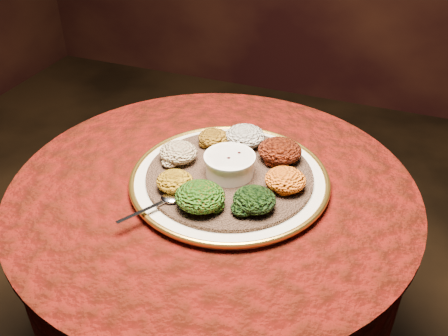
% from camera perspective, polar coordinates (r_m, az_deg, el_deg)
% --- Properties ---
extents(table, '(0.96, 0.96, 0.73)m').
position_cam_1_polar(table, '(1.29, -1.18, -8.33)').
color(table, black).
rests_on(table, ground).
extents(platter, '(0.56, 0.56, 0.02)m').
position_cam_1_polar(platter, '(1.17, 0.63, -1.27)').
color(platter, silver).
rests_on(platter, table).
extents(injera, '(0.50, 0.50, 0.01)m').
position_cam_1_polar(injera, '(1.17, 0.63, -0.84)').
color(injera, brown).
rests_on(injera, platter).
extents(stew_bowl, '(0.12, 0.12, 0.05)m').
position_cam_1_polar(stew_bowl, '(1.15, 0.65, 0.52)').
color(stew_bowl, white).
rests_on(stew_bowl, injera).
extents(spoon, '(0.09, 0.13, 0.01)m').
position_cam_1_polar(spoon, '(1.08, -6.71, -3.73)').
color(spoon, silver).
rests_on(spoon, injera).
extents(portion_ayib, '(0.10, 0.10, 0.05)m').
position_cam_1_polar(portion_ayib, '(1.26, 2.44, 3.67)').
color(portion_ayib, beige).
rests_on(portion_ayib, injera).
extents(portion_kitfo, '(0.11, 0.10, 0.05)m').
position_cam_1_polar(portion_kitfo, '(1.21, 6.39, 1.99)').
color(portion_kitfo, black).
rests_on(portion_kitfo, injera).
extents(portion_tikil, '(0.09, 0.09, 0.04)m').
position_cam_1_polar(portion_tikil, '(1.11, 7.03, -1.34)').
color(portion_tikil, '#BF810F').
rests_on(portion_tikil, injera).
extents(portion_gomen, '(0.09, 0.09, 0.04)m').
position_cam_1_polar(portion_gomen, '(1.05, 3.50, -3.62)').
color(portion_gomen, black).
rests_on(portion_gomen, injera).
extents(portion_mixveg, '(0.11, 0.10, 0.05)m').
position_cam_1_polar(portion_mixveg, '(1.05, -2.74, -3.27)').
color(portion_mixveg, '#982F09').
rests_on(portion_mixveg, injera).
extents(portion_kik, '(0.08, 0.08, 0.04)m').
position_cam_1_polar(portion_kik, '(1.11, -5.64, -1.53)').
color(portion_kik, '#B88510').
rests_on(portion_kik, injera).
extents(portion_timatim, '(0.09, 0.09, 0.04)m').
position_cam_1_polar(portion_timatim, '(1.20, -5.24, 1.79)').
color(portion_timatim, maroon).
rests_on(portion_timatim, injera).
extents(portion_shiro, '(0.08, 0.07, 0.04)m').
position_cam_1_polar(portion_shiro, '(1.26, -1.19, 3.48)').
color(portion_shiro, '#855910').
rests_on(portion_shiro, injera).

